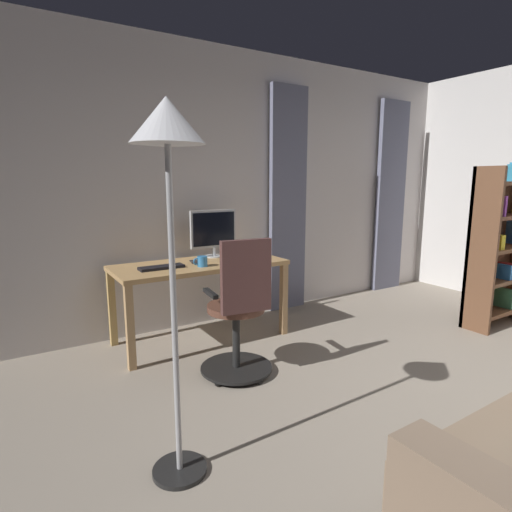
% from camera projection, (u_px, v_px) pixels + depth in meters
% --- Properties ---
extents(back_room_partition, '(5.81, 0.10, 2.79)m').
position_uv_depth(back_room_partition, '(249.00, 188.00, 4.51)').
color(back_room_partition, silver).
rests_on(back_room_partition, ground).
extents(curtain_left_panel, '(0.50, 0.06, 2.49)m').
position_uv_depth(curtain_left_panel, '(390.00, 198.00, 5.56)').
color(curtain_left_panel, slate).
rests_on(curtain_left_panel, ground).
extents(curtain_right_panel, '(0.47, 0.06, 2.49)m').
position_uv_depth(curtain_right_panel, '(288.00, 201.00, 4.68)').
color(curtain_right_panel, slate).
rests_on(curtain_right_panel, ground).
extents(desk, '(1.56, 0.67, 0.73)m').
position_uv_depth(desk, '(200.00, 273.00, 3.82)').
color(desk, tan).
rests_on(desk, ground).
extents(office_chair, '(0.56, 0.56, 1.08)m').
position_uv_depth(office_chair, '(239.00, 314.00, 3.10)').
color(office_chair, black).
rests_on(office_chair, ground).
extents(computer_monitor, '(0.48, 0.18, 0.46)m').
position_uv_depth(computer_monitor, '(214.00, 231.00, 4.06)').
color(computer_monitor, '#B7BCC1').
rests_on(computer_monitor, desk).
extents(computer_keyboard, '(0.38, 0.13, 0.02)m').
position_uv_depth(computer_keyboard, '(162.00, 267.00, 3.55)').
color(computer_keyboard, black).
rests_on(computer_keyboard, desk).
extents(computer_mouse, '(0.06, 0.10, 0.04)m').
position_uv_depth(computer_mouse, '(231.00, 260.00, 3.85)').
color(computer_mouse, black).
rests_on(computer_mouse, desk).
extents(cell_phone_by_monitor, '(0.10, 0.16, 0.01)m').
position_uv_depth(cell_phone_by_monitor, '(194.00, 262.00, 3.83)').
color(cell_phone_by_monitor, '#232328').
rests_on(cell_phone_by_monitor, desk).
extents(mug_tea, '(0.13, 0.09, 0.09)m').
position_uv_depth(mug_tea, '(202.00, 261.00, 3.63)').
color(mug_tea, teal).
rests_on(mug_tea, desk).
extents(bookshelf, '(0.83, 0.30, 1.66)m').
position_uv_depth(bookshelf, '(500.00, 245.00, 4.23)').
color(bookshelf, brown).
rests_on(bookshelf, ground).
extents(floor_lamp, '(0.34, 0.34, 1.85)m').
position_uv_depth(floor_lamp, '(168.00, 160.00, 1.86)').
color(floor_lamp, black).
rests_on(floor_lamp, ground).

